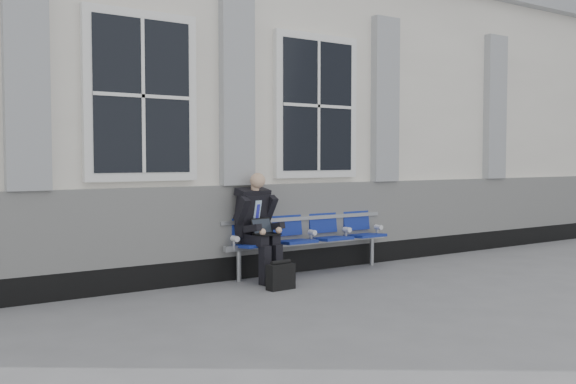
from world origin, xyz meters
TOP-DOWN VIEW (x-y plane):
  - ground at (0.00, 0.00)m, footprint 70.00×70.00m
  - station_building at (-0.02, 3.47)m, footprint 14.40×4.40m
  - bench at (0.14, 1.32)m, footprint 2.60×0.47m
  - businessman at (-0.75, 1.20)m, footprint 0.56×0.74m
  - briefcase at (-0.80, 0.60)m, footprint 0.35×0.16m

SIDE VIEW (x-z plane):
  - ground at x=0.00m, z-range 0.00..0.00m
  - briefcase at x=-0.80m, z-range -0.01..0.33m
  - bench at x=0.14m, z-range 0.10..1.01m
  - businessman at x=-0.75m, z-range 0.06..1.42m
  - station_building at x=-0.02m, z-range -0.02..4.47m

